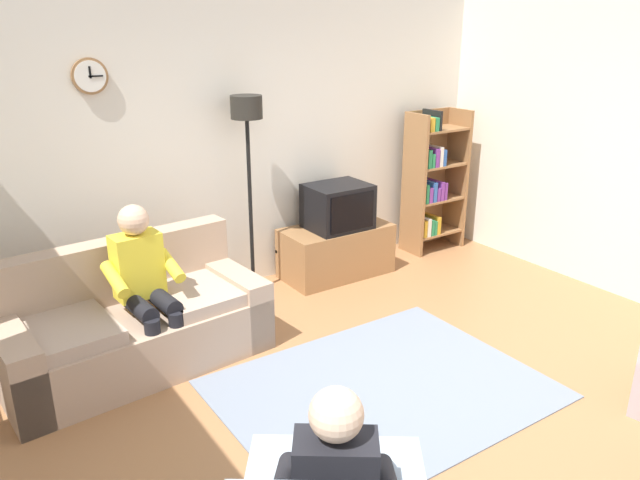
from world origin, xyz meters
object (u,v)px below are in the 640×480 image
couch (133,326)px  floor_lamp (248,141)px  tv (338,206)px  tv_stand (336,251)px  bookshelf (431,181)px  person_on_couch (145,280)px

couch → floor_lamp: (1.35, 0.67, 1.14)m
tv → tv_stand: bearing=90.0°
bookshelf → person_on_couch: bearing=-167.8°
tv → floor_lamp: size_ratio=0.32×
tv_stand → person_on_couch: person_on_couch is taller
couch → bookshelf: bearing=10.2°
tv_stand → floor_lamp: 1.50m
couch → tv: 2.36m
couch → floor_lamp: 1.89m
tv_stand → person_on_couch: bearing=-162.4°
couch → tv: size_ratio=3.28×
tv_stand → bookshelf: size_ratio=0.70×
couch → floor_lamp: floor_lamp is taller
person_on_couch → bookshelf: bearing=12.2°
couch → tv_stand: bearing=14.3°
floor_lamp → tv: bearing=-7.8°
couch → bookshelf: 3.67m
person_on_couch → couch: bearing=128.4°
tv_stand → bookshelf: bearing=3.0°
bookshelf → couch: bearing=-169.8°
tv → floor_lamp: floor_lamp is taller
couch → tv_stand: 2.33m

